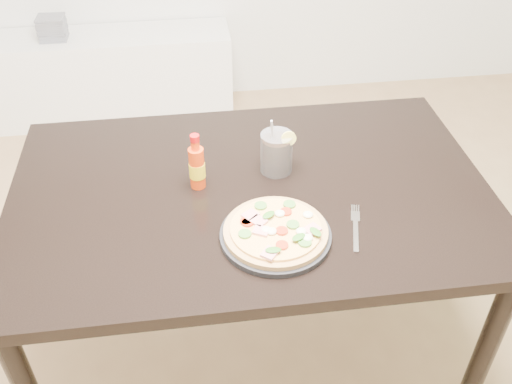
{
  "coord_description": "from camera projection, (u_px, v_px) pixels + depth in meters",
  "views": [
    {
      "loc": [
        -0.36,
        -1.01,
        1.78
      ],
      "look_at": [
        -0.2,
        0.17,
        0.83
      ],
      "focal_mm": 40.0,
      "sensor_mm": 36.0,
      "label": 1
    }
  ],
  "objects": [
    {
      "name": "media_console",
      "position": [
        109.0,
        76.0,
        3.29
      ],
      "size": [
        1.4,
        0.34,
        0.5
      ],
      "primitive_type": "cube",
      "color": "white",
      "rests_on": "ground"
    },
    {
      "name": "cd_stack",
      "position": [
        52.0,
        28.0,
        3.06
      ],
      "size": [
        0.14,
        0.12,
        0.13
      ],
      "color": "slate",
      "rests_on": "media_console"
    },
    {
      "name": "dining_table",
      "position": [
        251.0,
        210.0,
        1.72
      ],
      "size": [
        1.4,
        0.9,
        0.75
      ],
      "color": "black",
      "rests_on": "ground"
    },
    {
      "name": "plate",
      "position": [
        275.0,
        236.0,
        1.5
      ],
      "size": [
        0.29,
        0.29,
        0.02
      ],
      "primitive_type": "cylinder",
      "color": "black",
      "rests_on": "dining_table"
    },
    {
      "name": "pizza",
      "position": [
        276.0,
        230.0,
        1.48
      ],
      "size": [
        0.27,
        0.27,
        0.03
      ],
      "color": "tan",
      "rests_on": "plate"
    },
    {
      "name": "hot_sauce_bottle",
      "position": [
        197.0,
        167.0,
        1.63
      ],
      "size": [
        0.05,
        0.05,
        0.18
      ],
      "rotation": [
        0.0,
        0.0,
        -0.07
      ],
      "color": "red",
      "rests_on": "dining_table"
    },
    {
      "name": "cola_cup",
      "position": [
        276.0,
        153.0,
        1.7
      ],
      "size": [
        0.1,
        0.1,
        0.19
      ],
      "rotation": [
        0.0,
        0.0,
        0.34
      ],
      "color": "black",
      "rests_on": "dining_table"
    },
    {
      "name": "fork",
      "position": [
        356.0,
        226.0,
        1.53
      ],
      "size": [
        0.06,
        0.19,
        0.0
      ],
      "rotation": [
        0.0,
        0.0,
        -0.26
      ],
      "color": "silver",
      "rests_on": "dining_table"
    }
  ]
}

